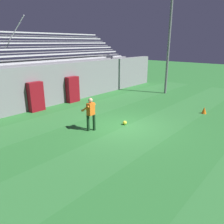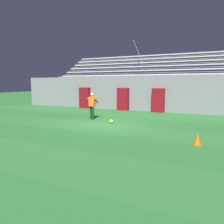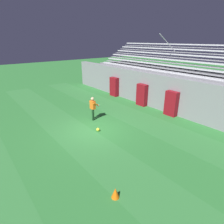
{
  "view_description": "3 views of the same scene",
  "coord_description": "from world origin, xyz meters",
  "px_view_note": "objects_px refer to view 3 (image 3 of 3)",
  "views": [
    {
      "loc": [
        -8.45,
        -6.52,
        4.2
      ],
      "look_at": [
        -0.26,
        0.62,
        0.73
      ],
      "focal_mm": 35.0,
      "sensor_mm": 36.0,
      "label": 1
    },
    {
      "loc": [
        5.55,
        -10.83,
        2.28
      ],
      "look_at": [
        0.48,
        -0.25,
        0.71
      ],
      "focal_mm": 35.0,
      "sensor_mm": 36.0,
      "label": 2
    },
    {
      "loc": [
        9.01,
        -5.73,
        5.4
      ],
      "look_at": [
        0.28,
        1.25,
        1.03
      ],
      "focal_mm": 30.0,
      "sensor_mm": 36.0,
      "label": 3
    }
  ],
  "objects_px": {
    "padding_pillar_gate_left": "(142,95)",
    "padding_pillar_far_left": "(114,87)",
    "padding_pillar_gate_right": "(171,104)",
    "goalkeeper": "(93,107)",
    "traffic_cone": "(115,193)",
    "soccer_ball": "(98,130)"
  },
  "relations": [
    {
      "from": "padding_pillar_gate_right",
      "to": "padding_pillar_far_left",
      "type": "height_order",
      "value": "same"
    },
    {
      "from": "padding_pillar_far_left",
      "to": "goalkeeper",
      "type": "xyz_separation_m",
      "value": [
        3.76,
        -5.01,
        0.02
      ]
    },
    {
      "from": "padding_pillar_gate_right",
      "to": "traffic_cone",
      "type": "height_order",
      "value": "padding_pillar_gate_right"
    },
    {
      "from": "padding_pillar_gate_right",
      "to": "soccer_ball",
      "type": "height_order",
      "value": "padding_pillar_gate_right"
    },
    {
      "from": "padding_pillar_gate_right",
      "to": "padding_pillar_far_left",
      "type": "bearing_deg",
      "value": 180.0
    },
    {
      "from": "padding_pillar_gate_left",
      "to": "padding_pillar_far_left",
      "type": "height_order",
      "value": "same"
    },
    {
      "from": "padding_pillar_gate_left",
      "to": "goalkeeper",
      "type": "bearing_deg",
      "value": -90.06
    },
    {
      "from": "padding_pillar_gate_right",
      "to": "padding_pillar_far_left",
      "type": "distance_m",
      "value": 6.73
    },
    {
      "from": "traffic_cone",
      "to": "soccer_ball",
      "type": "bearing_deg",
      "value": 152.12
    },
    {
      "from": "goalkeeper",
      "to": "traffic_cone",
      "type": "xyz_separation_m",
      "value": [
        6.48,
        -3.31,
        -0.74
      ]
    },
    {
      "from": "goalkeeper",
      "to": "soccer_ball",
      "type": "relative_size",
      "value": 7.59
    },
    {
      "from": "padding_pillar_gate_left",
      "to": "traffic_cone",
      "type": "bearing_deg",
      "value": -52.09
    },
    {
      "from": "padding_pillar_gate_right",
      "to": "traffic_cone",
      "type": "bearing_deg",
      "value": -67.07
    },
    {
      "from": "padding_pillar_gate_left",
      "to": "soccer_ball",
      "type": "relative_size",
      "value": 8.45
    },
    {
      "from": "padding_pillar_gate_right",
      "to": "traffic_cone",
      "type": "xyz_separation_m",
      "value": [
        3.52,
        -8.32,
        -0.72
      ]
    },
    {
      "from": "soccer_ball",
      "to": "traffic_cone",
      "type": "height_order",
      "value": "traffic_cone"
    },
    {
      "from": "goalkeeper",
      "to": "soccer_ball",
      "type": "height_order",
      "value": "goalkeeper"
    },
    {
      "from": "padding_pillar_gate_left",
      "to": "padding_pillar_gate_right",
      "type": "relative_size",
      "value": 1.0
    },
    {
      "from": "traffic_cone",
      "to": "padding_pillar_far_left",
      "type": "bearing_deg",
      "value": 140.94
    },
    {
      "from": "padding_pillar_gate_left",
      "to": "traffic_cone",
      "type": "xyz_separation_m",
      "value": [
        6.48,
        -8.32,
        -0.72
      ]
    },
    {
      "from": "padding_pillar_far_left",
      "to": "padding_pillar_gate_left",
      "type": "bearing_deg",
      "value": 0.0
    },
    {
      "from": "goalkeeper",
      "to": "traffic_cone",
      "type": "height_order",
      "value": "goalkeeper"
    }
  ]
}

